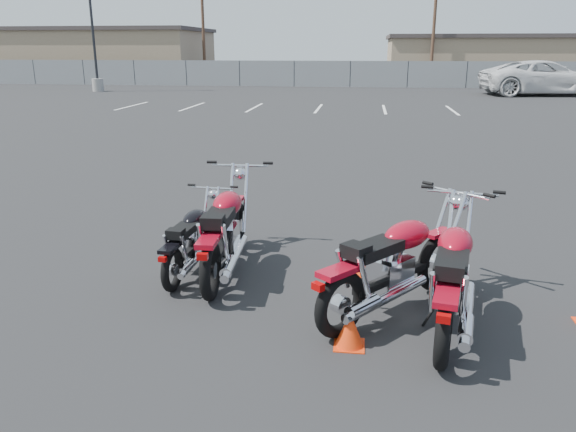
# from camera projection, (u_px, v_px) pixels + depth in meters

# --- Properties ---
(ground) EXTENTS (120.00, 120.00, 0.00)m
(ground) POSITION_uv_depth(u_px,v_px,m) (265.00, 281.00, 6.72)
(ground) COLOR black
(ground) RESTS_ON ground
(motorcycle_front_red) EXTENTS (0.93, 2.41, 1.18)m
(motorcycle_front_red) POSITION_uv_depth(u_px,v_px,m) (226.00, 231.00, 6.88)
(motorcycle_front_red) COLOR black
(motorcycle_front_red) RESTS_ON ground
(motorcycle_second_black) EXTENTS (0.71, 1.84, 0.90)m
(motorcycle_second_black) POSITION_uv_depth(u_px,v_px,m) (192.00, 240.00, 6.94)
(motorcycle_second_black) COLOR black
(motorcycle_second_black) RESTS_ON ground
(motorcycle_third_red) EXTENTS (1.87, 2.11, 1.16)m
(motorcycle_third_red) POSITION_uv_depth(u_px,v_px,m) (394.00, 265.00, 5.81)
(motorcycle_third_red) COLOR black
(motorcycle_third_red) RESTS_ON ground
(motorcycle_rear_red) EXTENTS (0.99, 2.37, 1.17)m
(motorcycle_rear_red) POSITION_uv_depth(u_px,v_px,m) (453.00, 277.00, 5.51)
(motorcycle_rear_red) COLOR black
(motorcycle_rear_red) RESTS_ON ground
(training_cone_near) EXTENTS (0.26, 0.26, 0.31)m
(training_cone_near) POSITION_uv_depth(u_px,v_px,m) (363.00, 269.00, 6.68)
(training_cone_near) COLOR #F8380D
(training_cone_near) RESTS_ON ground
(training_cone_extra) EXTENTS (0.29, 0.29, 0.34)m
(training_cone_extra) POSITION_uv_depth(u_px,v_px,m) (350.00, 329.00, 5.23)
(training_cone_extra) COLOR #F8380D
(training_cone_extra) RESTS_ON ground
(light_pole_west) EXTENTS (0.80, 0.70, 9.52)m
(light_pole_west) POSITION_uv_depth(u_px,v_px,m) (95.00, 52.00, 35.25)
(light_pole_west) COLOR gray
(light_pole_west) RESTS_ON ground
(chainlink_fence) EXTENTS (80.06, 0.06, 1.80)m
(chainlink_fence) POSITION_uv_depth(u_px,v_px,m) (350.00, 74.00, 39.68)
(chainlink_fence) COLOR slate
(chainlink_fence) RESTS_ON ground
(tan_building_west) EXTENTS (18.40, 10.40, 4.30)m
(tan_building_west) POSITION_uv_depth(u_px,v_px,m) (99.00, 54.00, 48.78)
(tan_building_west) COLOR #8D775A
(tan_building_west) RESTS_ON ground
(tan_building_east) EXTENTS (14.40, 9.40, 3.70)m
(tan_building_east) POSITION_uv_depth(u_px,v_px,m) (474.00, 58.00, 46.66)
(tan_building_east) COLOR #8D775A
(tan_building_east) RESTS_ON ground
(utility_pole_b) EXTENTS (1.80, 0.24, 9.00)m
(utility_pole_b) POSITION_uv_depth(u_px,v_px,m) (203.00, 22.00, 44.87)
(utility_pole_b) COLOR #422B1E
(utility_pole_b) RESTS_ON ground
(utility_pole_c) EXTENTS (1.80, 0.24, 9.00)m
(utility_pole_c) POSITION_uv_depth(u_px,v_px,m) (434.00, 20.00, 41.62)
(utility_pole_c) COLOR #422B1E
(utility_pole_c) RESTS_ON ground
(parking_line_stripes) EXTENTS (15.12, 4.00, 0.01)m
(parking_line_stripes) POSITION_uv_depth(u_px,v_px,m) (286.00, 108.00, 26.02)
(parking_line_stripes) COLOR silver
(parking_line_stripes) RESTS_ON ground
(white_van) EXTENTS (4.21, 8.59, 3.15)m
(white_van) POSITION_uv_depth(u_px,v_px,m) (546.00, 68.00, 32.57)
(white_van) COLOR silver
(white_van) RESTS_ON ground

